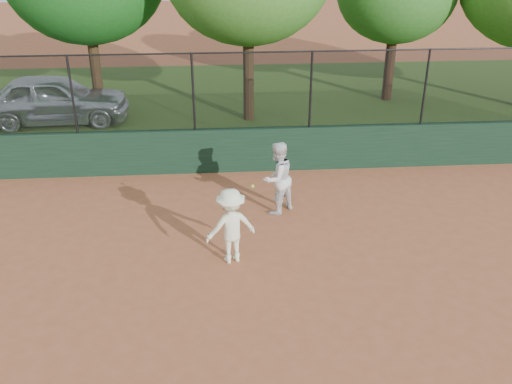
{
  "coord_description": "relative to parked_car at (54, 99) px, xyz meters",
  "views": [
    {
      "loc": [
        0.01,
        -8.1,
        6.25
      ],
      "look_at": [
        0.8,
        2.2,
        1.2
      ],
      "focal_mm": 40.0,
      "sensor_mm": 36.0,
      "label": 1
    }
  ],
  "objects": [
    {
      "name": "back_wall",
      "position": [
        5.2,
        -4.42,
        -0.21
      ],
      "size": [
        26.0,
        0.2,
        1.2
      ],
      "primitive_type": "cube",
      "color": "#173220",
      "rests_on": "ground"
    },
    {
      "name": "fence_assembly",
      "position": [
        5.17,
        -4.42,
        1.43
      ],
      "size": [
        26.0,
        0.06,
        2.0
      ],
      "color": "black",
      "rests_on": "back_wall"
    },
    {
      "name": "player_main",
      "position": [
        5.46,
        -8.83,
        -0.03
      ],
      "size": [
        1.14,
        0.86,
        1.84
      ],
      "color": "white",
      "rests_on": "ground"
    },
    {
      "name": "parked_car",
      "position": [
        0.0,
        0.0,
        0.0
      ],
      "size": [
        4.81,
        2.09,
        1.61
      ],
      "primitive_type": "imported",
      "rotation": [
        0.0,
        0.0,
        1.61
      ],
      "color": "silver",
      "rests_on": "ground"
    },
    {
      "name": "grass_strip",
      "position": [
        5.2,
        1.58,
        -0.8
      ],
      "size": [
        36.0,
        12.0,
        0.01
      ],
      "primitive_type": "cube",
      "color": "#2C4C17",
      "rests_on": "ground"
    },
    {
      "name": "player_second",
      "position": [
        6.59,
        -6.82,
        0.05
      ],
      "size": [
        1.05,
        1.02,
        1.71
      ],
      "primitive_type": "imported",
      "rotation": [
        0.0,
        0.0,
        3.8
      ],
      "color": "white",
      "rests_on": "ground"
    },
    {
      "name": "ground",
      "position": [
        5.2,
        -10.42,
        -0.81
      ],
      "size": [
        80.0,
        80.0,
        0.0
      ],
      "primitive_type": "plane",
      "color": "#B05C39",
      "rests_on": "ground"
    }
  ]
}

